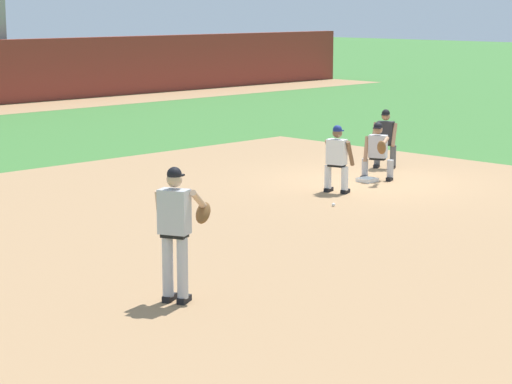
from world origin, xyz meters
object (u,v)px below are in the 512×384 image
baserunner (337,156)px  umpire (385,136)px  baseball (333,205)px  pitcher (177,226)px  first_baseman (378,149)px  first_base_bag (367,180)px

baserunner → umpire: 3.60m
baseball → pitcher: bearing=-156.6°
pitcher → umpire: 12.08m
baseball → umpire: size_ratio=0.05×
baseball → umpire: bearing=26.3°
pitcher → first_baseman: pitcher is taller
baseball → first_baseman: (3.01, 1.27, 0.69)m
umpire → first_base_bag: bearing=-153.1°
pitcher → first_baseman: bearing=23.2°
baseball → umpire: 5.10m
first_base_bag → first_baseman: (0.31, -0.04, 0.69)m
first_baseman → baserunner: bearing=-169.5°
first_base_bag → baseball: 3.00m
first_base_bag → baserunner: bearing=-165.9°
first_base_bag → umpire: size_ratio=0.26×
first_baseman → baserunner: (-1.83, -0.34, 0.06)m
pitcher → umpire: (10.98, 5.03, -0.27)m
baserunner → umpire: bearing=21.3°
baseball → baserunner: (1.17, 0.93, 0.76)m
first_base_bag → first_baseman: 0.75m
first_base_bag → umpire: bearing=26.9°
pitcher → first_baseman: 10.31m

